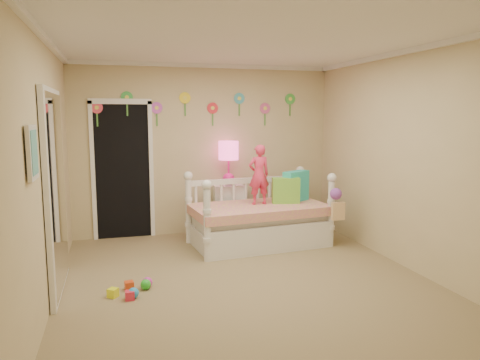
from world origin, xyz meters
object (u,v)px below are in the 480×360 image
object	(u,v)px
table_lamp	(229,156)
daybed	(259,209)
nightstand	(229,209)
child	(259,175)

from	to	relation	value
table_lamp	daybed	bearing A→B (deg)	-70.38
daybed	table_lamp	size ratio (longest dim) A/B	2.84
daybed	nightstand	distance (m)	0.78
child	table_lamp	distance (m)	0.76
daybed	child	size ratio (longest dim) A/B	2.26
table_lamp	child	bearing A→B (deg)	-68.56
daybed	table_lamp	xyz separation A→B (m)	(-0.26, 0.72, 0.69)
daybed	child	world-z (taller)	child
daybed	table_lamp	world-z (taller)	table_lamp
daybed	nightstand	xyz separation A→B (m)	(-0.26, 0.72, -0.14)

